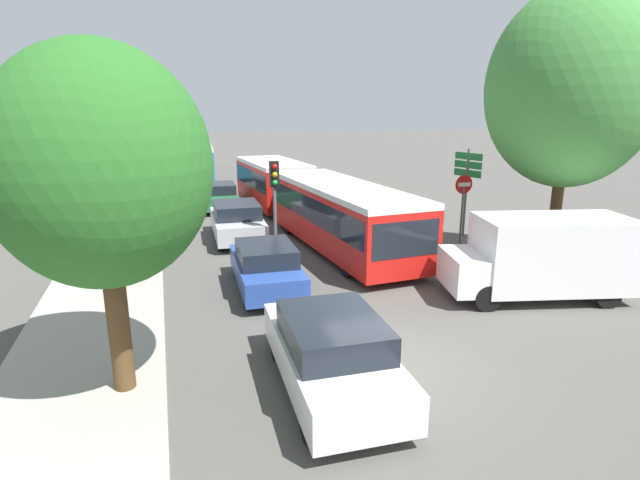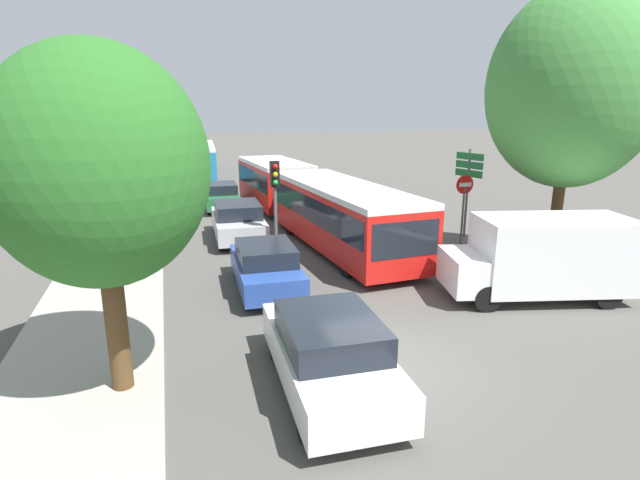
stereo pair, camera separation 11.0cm
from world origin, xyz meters
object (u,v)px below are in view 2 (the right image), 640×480
(queued_car_blue, at_px, (266,267))
(queued_car_green, at_px, (221,196))
(white_van, at_px, (544,256))
(tree_left_mid, at_px, (124,122))
(no_entry_sign, at_px, (464,201))
(city_bus_rear, at_px, (199,157))
(traffic_light, at_px, (275,187))
(tree_left_near, at_px, (99,168))
(articulated_bus, at_px, (308,197))
(tree_right_near, at_px, (573,93))
(queued_car_silver, at_px, (238,221))
(direction_sign_post, at_px, (468,175))
(queued_car_white, at_px, (329,352))

(queued_car_blue, relative_size, queued_car_green, 1.01)
(white_van, bearing_deg, tree_left_mid, -12.46)
(white_van, height_order, no_entry_sign, no_entry_sign)
(city_bus_rear, bearing_deg, traffic_light, -173.34)
(white_van, bearing_deg, no_entry_sign, -83.63)
(traffic_light, distance_m, tree_left_near, 9.51)
(articulated_bus, relative_size, queued_car_blue, 4.13)
(queued_car_green, distance_m, tree_right_near, 17.09)
(queued_car_silver, height_order, direction_sign_post, direction_sign_post)
(tree_left_mid, bearing_deg, no_entry_sign, -1.52)
(articulated_bus, height_order, traffic_light, traffic_light)
(queued_car_silver, bearing_deg, traffic_light, -156.27)
(no_entry_sign, bearing_deg, white_van, -7.30)
(city_bus_rear, xyz_separation_m, queued_car_white, (0.11, -32.91, -0.62))
(queued_car_white, bearing_deg, tree_left_near, 77.20)
(tree_left_near, bearing_deg, white_van, 8.99)
(city_bus_rear, relative_size, queued_car_green, 2.78)
(tree_left_mid, bearing_deg, queued_car_blue, -33.32)
(white_van, xyz_separation_m, traffic_light, (-6.18, 6.37, 1.26))
(queued_car_white, xyz_separation_m, queued_car_green, (0.02, 18.26, -0.06))
(tree_right_near, bearing_deg, traffic_light, 154.08)
(white_van, xyz_separation_m, tree_left_near, (-10.88, -1.72, 2.98))
(city_bus_rear, bearing_deg, articulated_bus, -166.58)
(white_van, bearing_deg, tree_right_near, -123.54)
(articulated_bus, xyz_separation_m, traffic_light, (-2.25, -3.63, 1.07))
(articulated_bus, bearing_deg, white_van, 17.44)
(queued_car_silver, xyz_separation_m, white_van, (7.19, -8.94, 0.46))
(articulated_bus, xyz_separation_m, queued_car_silver, (-3.26, -1.05, -0.66))
(traffic_light, bearing_deg, white_van, 46.12)
(tree_left_mid, bearing_deg, articulated_bus, 33.84)
(queued_car_blue, bearing_deg, queued_car_silver, 1.86)
(queued_car_green, xyz_separation_m, tree_left_mid, (-3.76, -10.19, 4.10))
(queued_car_white, bearing_deg, queued_car_silver, 2.53)
(queued_car_white, distance_m, tree_right_near, 11.78)
(queued_car_blue, distance_m, direction_sign_post, 10.15)
(queued_car_white, bearing_deg, traffic_light, -3.76)
(no_entry_sign, bearing_deg, traffic_light, -101.09)
(articulated_bus, bearing_deg, queued_car_green, -154.05)
(white_van, bearing_deg, queued_car_white, 34.58)
(queued_car_green, bearing_deg, city_bus_rear, 2.86)
(queued_car_silver, bearing_deg, no_entry_sign, -114.24)
(queued_car_white, bearing_deg, city_bus_rear, 2.52)
(queued_car_white, distance_m, direction_sign_post, 13.31)
(queued_car_green, height_order, tree_right_near, tree_right_near)
(city_bus_rear, distance_m, queued_car_blue, 27.25)
(articulated_bus, xyz_separation_m, tree_right_near, (6.32, -7.79, 4.19))
(articulated_bus, distance_m, tree_left_near, 13.91)
(city_bus_rear, height_order, no_entry_sign, no_entry_sign)
(queued_car_blue, xyz_separation_m, tree_left_mid, (-3.65, 2.40, 4.09))
(queued_car_blue, bearing_deg, queued_car_green, 1.81)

